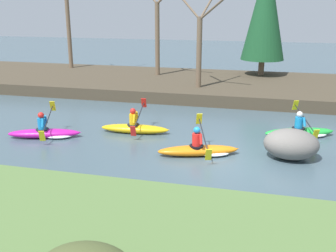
{
  "coord_description": "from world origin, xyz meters",
  "views": [
    {
      "loc": [
        0.92,
        -11.9,
        4.84
      ],
      "look_at": [
        -2.47,
        1.6,
        0.55
      ],
      "focal_mm": 42.0,
      "sensor_mm": 36.0,
      "label": 1
    }
  ],
  "objects_px": {
    "boulder_midstream": "(291,144)",
    "kayaker_lead": "(302,131)",
    "kayaker_far_back": "(47,133)",
    "kayaker_trailing": "(135,128)",
    "kayaker_middle": "(201,150)"
  },
  "relations": [
    {
      "from": "kayaker_far_back",
      "to": "boulder_midstream",
      "type": "bearing_deg",
      "value": -16.84
    },
    {
      "from": "kayaker_trailing",
      "to": "boulder_midstream",
      "type": "distance_m",
      "value": 5.98
    },
    {
      "from": "kayaker_lead",
      "to": "kayaker_middle",
      "type": "bearing_deg",
      "value": -159.88
    },
    {
      "from": "kayaker_middle",
      "to": "kayaker_trailing",
      "type": "xyz_separation_m",
      "value": [
        -2.93,
        1.75,
        0.02
      ]
    },
    {
      "from": "kayaker_trailing",
      "to": "boulder_midstream",
      "type": "xyz_separation_m",
      "value": [
        5.82,
        -1.32,
        0.28
      ]
    },
    {
      "from": "kayaker_far_back",
      "to": "boulder_midstream",
      "type": "distance_m",
      "value": 8.9
    },
    {
      "from": "boulder_midstream",
      "to": "kayaker_lead",
      "type": "bearing_deg",
      "value": 77.59
    },
    {
      "from": "kayaker_trailing",
      "to": "kayaker_far_back",
      "type": "bearing_deg",
      "value": -161.15
    },
    {
      "from": "kayaker_far_back",
      "to": "kayaker_lead",
      "type": "bearing_deg",
      "value": -2.18
    },
    {
      "from": "kayaker_trailing",
      "to": "kayaker_far_back",
      "type": "distance_m",
      "value": 3.36
    },
    {
      "from": "kayaker_lead",
      "to": "kayaker_trailing",
      "type": "distance_m",
      "value": 6.47
    },
    {
      "from": "kayaker_middle",
      "to": "kayaker_trailing",
      "type": "bearing_deg",
      "value": 130.08
    },
    {
      "from": "kayaker_far_back",
      "to": "kayaker_middle",
      "type": "bearing_deg",
      "value": -20.78
    },
    {
      "from": "kayaker_middle",
      "to": "boulder_midstream",
      "type": "distance_m",
      "value": 2.94
    },
    {
      "from": "kayaker_middle",
      "to": "boulder_midstream",
      "type": "relative_size",
      "value": 1.55
    }
  ]
}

